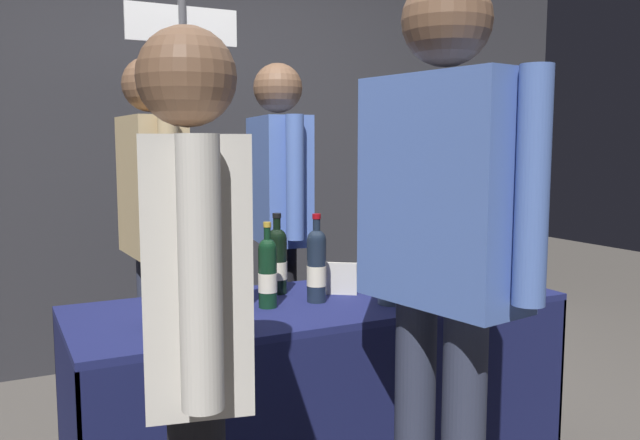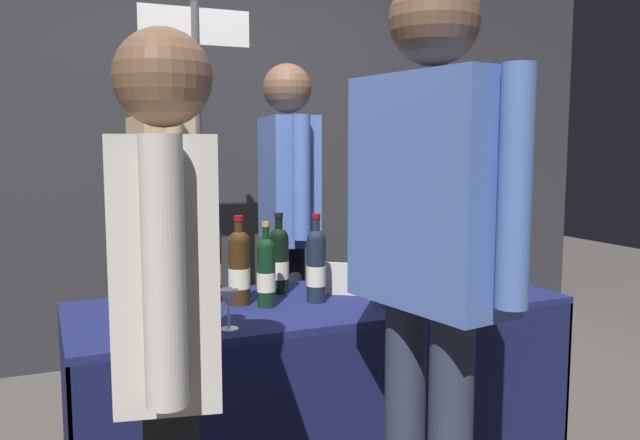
{
  "view_description": "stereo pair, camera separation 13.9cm",
  "coord_description": "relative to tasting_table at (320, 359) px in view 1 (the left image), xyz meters",
  "views": [
    {
      "loc": [
        -1.07,
        -2.13,
        1.32
      ],
      "look_at": [
        0.0,
        0.0,
        1.04
      ],
      "focal_mm": 36.72,
      "sensor_mm": 36.0,
      "label": 1
    },
    {
      "loc": [
        -0.95,
        -2.19,
        1.32
      ],
      "look_at": [
        0.0,
        0.0,
        1.04
      ],
      "focal_mm": 36.72,
      "sensor_mm": 36.0,
      "label": 2
    }
  ],
  "objects": [
    {
      "name": "back_partition",
      "position": [
        0.0,
        1.86,
        0.73
      ],
      "size": [
        5.83,
        0.12,
        2.49
      ],
      "primitive_type": "cube",
      "color": "#2D2D33",
      "rests_on": "ground_plane"
    },
    {
      "name": "tasting_table",
      "position": [
        0.0,
        0.0,
        0.0
      ],
      "size": [
        1.8,
        0.69,
        0.74
      ],
      "color": "#191E51",
      "rests_on": "ground_plane"
    },
    {
      "name": "featured_wine_bottle",
      "position": [
        -0.37,
        0.14,
        0.37
      ],
      "size": [
        0.07,
        0.07,
        0.35
      ],
      "color": "#38230F",
      "rests_on": "tasting_table"
    },
    {
      "name": "display_bottle_0",
      "position": [
        -0.1,
        0.17,
        0.36
      ],
      "size": [
        0.08,
        0.08,
        0.31
      ],
      "color": "black",
      "rests_on": "tasting_table"
    },
    {
      "name": "display_bottle_1",
      "position": [
        0.46,
        0.21,
        0.35
      ],
      "size": [
        0.07,
        0.07,
        0.29
      ],
      "color": "#192333",
      "rests_on": "tasting_table"
    },
    {
      "name": "display_bottle_2",
      "position": [
        -0.22,
        -0.02,
        0.36
      ],
      "size": [
        0.07,
        0.07,
        0.31
      ],
      "color": "black",
      "rests_on": "tasting_table"
    },
    {
      "name": "display_bottle_3",
      "position": [
        -0.02,
        -0.02,
        0.37
      ],
      "size": [
        0.07,
        0.07,
        0.33
      ],
      "color": "#192333",
      "rests_on": "tasting_table"
    },
    {
      "name": "display_bottle_4",
      "position": [
        -0.63,
        -0.09,
        0.37
      ],
      "size": [
        0.07,
        0.07,
        0.34
      ],
      "color": "black",
      "rests_on": "tasting_table"
    },
    {
      "name": "display_bottle_5",
      "position": [
        -0.29,
        0.05,
        0.37
      ],
      "size": [
        0.08,
        0.08,
        0.32
      ],
      "color": "#38230F",
      "rests_on": "tasting_table"
    },
    {
      "name": "wine_glass_near_vendor",
      "position": [
        -0.42,
        -0.24,
        0.32
      ],
      "size": [
        0.06,
        0.06,
        0.13
      ],
      "color": "silver",
      "rests_on": "tasting_table"
    },
    {
      "name": "flower_vase",
      "position": [
        0.21,
        -0.17,
        0.34
      ],
      "size": [
        0.1,
        0.1,
        0.4
      ],
      "color": "slate",
      "rests_on": "tasting_table"
    },
    {
      "name": "brochure_stand",
      "position": [
        0.1,
        0.04,
        0.29
      ],
      "size": [
        0.13,
        0.1,
        0.13
      ],
      "primitive_type": "cube",
      "rotation": [
        0.07,
        0.0,
        5.66
      ],
      "color": "silver",
      "rests_on": "tasting_table"
    },
    {
      "name": "vendor_presenter",
      "position": [
        0.16,
        0.76,
        0.52
      ],
      "size": [
        0.28,
        0.64,
        1.7
      ],
      "rotation": [
        0.0,
        0.0,
        -1.71
      ],
      "color": "black",
      "rests_on": "ground_plane"
    },
    {
      "name": "vendor_assistant",
      "position": [
        -0.45,
        0.71,
        0.5
      ],
      "size": [
        0.23,
        0.58,
        1.69
      ],
      "rotation": [
        0.0,
        0.0,
        -1.52
      ],
      "color": "#2D3347",
      "rests_on": "ground_plane"
    },
    {
      "name": "taster_foreground_right",
      "position": [
        0.02,
        -0.7,
        0.56
      ],
      "size": [
        0.29,
        0.64,
        1.76
      ],
      "rotation": [
        0.0,
        0.0,
        1.74
      ],
      "color": "#2D3347",
      "rests_on": "ground_plane"
    },
    {
      "name": "taster_foreground_left",
      "position": [
        -0.69,
        -0.74,
        0.42
      ],
      "size": [
        0.29,
        0.58,
        1.57
      ],
      "rotation": [
        0.0,
        0.0,
        1.37
      ],
      "color": "black",
      "rests_on": "ground_plane"
    },
    {
      "name": "booth_signpost",
      "position": [
        -0.19,
        1.13,
        0.76
      ],
      "size": [
        0.56,
        0.04,
        2.02
      ],
      "color": "#47474C",
      "rests_on": "ground_plane"
    }
  ]
}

